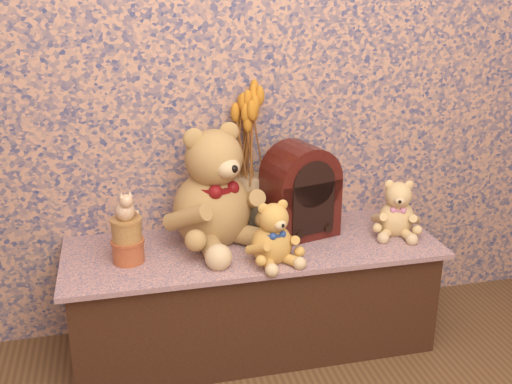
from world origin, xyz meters
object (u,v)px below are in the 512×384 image
cathedral_radio (300,189)px  ceramic_vase (249,201)px  teddy_large (211,180)px  teddy_small (397,205)px  biscuit_tin_lower (128,251)px  cat_figurine (125,204)px  teddy_medium (272,229)px

cathedral_radio → ceramic_vase: bearing=134.2°
teddy_large → cathedral_radio: teddy_large is taller
teddy_small → cathedral_radio: size_ratio=0.66×
ceramic_vase → biscuit_tin_lower: ceramic_vase is taller
ceramic_vase → cat_figurine: cat_figurine is taller
teddy_medium → cat_figurine: bearing=152.7°
teddy_small → cat_figurine: cat_figurine is taller
teddy_medium → cat_figurine: size_ratio=2.18×
teddy_medium → biscuit_tin_lower: bearing=152.7°
cathedral_radio → teddy_large: bearing=165.2°
teddy_large → cat_figurine: teddy_large is taller
teddy_large → cathedral_radio: size_ratio=1.35×
teddy_small → biscuit_tin_lower: (-1.08, -0.01, -0.08)m
cat_figurine → teddy_medium: bearing=-26.1°
teddy_large → teddy_small: size_ratio=2.05×
teddy_medium → teddy_small: size_ratio=1.02×
teddy_large → cathedral_radio: 0.36m
cathedral_radio → ceramic_vase: 0.23m
cathedral_radio → cat_figurine: size_ratio=3.25×
teddy_small → cat_figurine: size_ratio=2.13×
teddy_medium → cat_figurine: cat_figurine is taller
teddy_large → teddy_medium: size_ratio=2.00×
cathedral_radio → cat_figurine: (-0.69, -0.11, 0.04)m
cathedral_radio → teddy_medium: bearing=-142.2°
teddy_medium → cathedral_radio: size_ratio=0.67×
teddy_small → biscuit_tin_lower: teddy_small is taller
teddy_small → ceramic_vase: size_ratio=1.12×
biscuit_tin_lower → teddy_medium: bearing=-12.5°
teddy_small → biscuit_tin_lower: bearing=-158.7°
teddy_small → cat_figurine: bearing=-158.7°
teddy_large → cat_figurine: 0.35m
teddy_large → biscuit_tin_lower: teddy_large is taller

